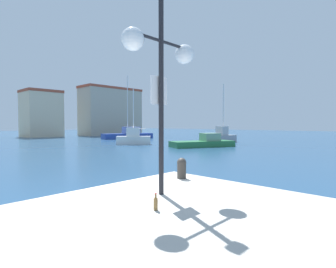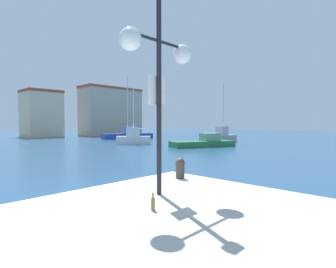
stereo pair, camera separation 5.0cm
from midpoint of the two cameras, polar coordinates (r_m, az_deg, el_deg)
water at (r=31.96m, az=-10.47°, el=-2.27°), size 160.00×160.00×0.00m
lamppost at (r=5.44m, az=-1.79°, el=16.20°), size 1.84×0.41×4.12m
bottle at (r=4.48m, az=-3.00°, el=-14.67°), size 0.07×0.07×0.28m
mooring_bollard at (r=6.90m, az=2.73°, el=-7.16°), size 0.24×0.24×0.53m
sailboat_white_behind_lamppost at (r=32.08m, az=-7.46°, el=-0.90°), size 3.82×3.67×6.60m
sailboat_blue_inner_mooring at (r=44.85m, az=-8.49°, el=-0.06°), size 8.73×4.14×10.40m
sailboat_grey_outer_mooring at (r=35.34m, az=11.63°, el=-0.62°), size 4.76×1.56×7.63m
motorboat_green_far_left at (r=28.91m, az=7.61°, el=-1.81°), size 7.24×4.95×1.46m
warehouse_block at (r=55.71m, az=-25.56°, el=3.97°), size 6.31×6.00×8.76m
waterfront_apartments at (r=60.16m, az=-12.13°, el=4.76°), size 13.46×5.58×10.36m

